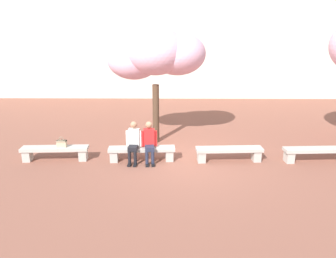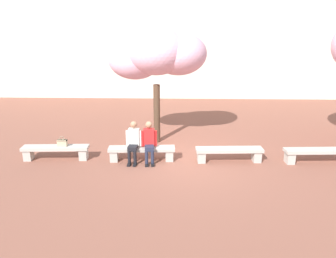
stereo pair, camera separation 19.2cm
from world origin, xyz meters
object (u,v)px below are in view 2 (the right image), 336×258
at_px(person_seated_right, 149,140).
at_px(handbag, 62,142).
at_px(person_seated_left, 134,140).
at_px(stone_bench_west_end, 56,150).
at_px(stone_bench_center, 229,152).
at_px(cherry_tree_main, 159,54).
at_px(stone_bench_near_west, 142,151).
at_px(stone_bench_near_east, 318,153).

bearing_deg(person_seated_right, handbag, 178.56).
bearing_deg(person_seated_right, person_seated_left, -179.97).
bearing_deg(stone_bench_west_end, stone_bench_center, 0.00).
bearing_deg(cherry_tree_main, stone_bench_center, -40.50).
height_order(stone_bench_near_west, person_seated_left, person_seated_left).
bearing_deg(handbag, stone_bench_west_end, -175.82).
distance_m(person_seated_right, handbag, 2.78).
relative_size(stone_bench_near_west, person_seated_right, 1.64).
distance_m(stone_bench_west_end, stone_bench_near_west, 2.77).
xyz_separation_m(handbag, cherry_tree_main, (2.98, 1.97, 2.60)).
bearing_deg(stone_bench_near_east, handbag, 179.88).
distance_m(stone_bench_west_end, person_seated_right, 3.04).
xyz_separation_m(stone_bench_center, handbag, (-5.30, 0.02, 0.27)).
distance_m(stone_bench_west_end, stone_bench_near_east, 8.30).
bearing_deg(cherry_tree_main, stone_bench_west_end, -148.26).
distance_m(person_seated_left, person_seated_right, 0.49).
bearing_deg(stone_bench_near_west, cherry_tree_main, 77.43).
relative_size(stone_bench_west_end, stone_bench_center, 1.00).
xyz_separation_m(person_seated_left, cherry_tree_main, (0.68, 2.04, 2.48)).
height_order(stone_bench_west_end, stone_bench_near_west, same).
bearing_deg(handbag, person_seated_left, -1.76).
distance_m(handbag, cherry_tree_main, 4.42).
distance_m(stone_bench_near_east, person_seated_right, 5.30).
bearing_deg(stone_bench_west_end, stone_bench_near_west, 0.00).
distance_m(stone_bench_west_end, stone_bench_center, 5.53).
height_order(stone_bench_near_west, handbag, handbag).
xyz_separation_m(person_seated_right, cherry_tree_main, (0.20, 2.04, 2.48)).
bearing_deg(stone_bench_center, stone_bench_near_west, 180.00).
xyz_separation_m(stone_bench_west_end, stone_bench_near_west, (2.77, 0.00, 0.00)).
height_order(stone_bench_west_end, cherry_tree_main, cherry_tree_main).
xyz_separation_m(stone_bench_near_east, person_seated_left, (-5.78, -0.05, 0.39)).
height_order(stone_bench_near_east, handbag, handbag).
bearing_deg(stone_bench_center, handbag, 179.82).
relative_size(person_seated_left, person_seated_right, 1.00).
bearing_deg(cherry_tree_main, person_seated_left, -108.58).
bearing_deg(person_seated_right, stone_bench_near_east, 0.58).
height_order(person_seated_right, handbag, person_seated_right).
height_order(stone_bench_center, cherry_tree_main, cherry_tree_main).
distance_m(stone_bench_near_east, person_seated_left, 5.79).
xyz_separation_m(person_seated_left, person_seated_right, (0.49, 0.00, 0.00)).
distance_m(stone_bench_center, stone_bench_near_east, 2.77).
bearing_deg(stone_bench_center, person_seated_right, -178.79).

